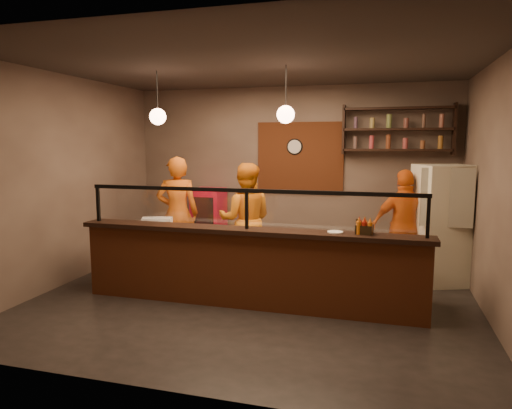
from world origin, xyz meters
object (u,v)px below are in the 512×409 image
(condiment_caddy, at_px, (364,229))
(pepper_mill, at_px, (357,226))
(fridge, at_px, (442,225))
(pizza_dough, at_px, (309,236))
(cook_right, at_px, (405,226))
(cook_mid, at_px, (245,220))
(red_cooler, at_px, (209,222))
(cook_left, at_px, (178,213))
(wall_clock, at_px, (295,147))

(condiment_caddy, distance_m, pepper_mill, 0.10)
(fridge, distance_m, pizza_dough, 2.27)
(cook_right, bearing_deg, fridge, 166.99)
(pepper_mill, bearing_deg, fridge, 55.51)
(cook_mid, relative_size, fridge, 1.00)
(cook_mid, relative_size, pizza_dough, 3.92)
(pizza_dough, xyz_separation_m, pepper_mill, (0.67, -0.43, 0.24))
(condiment_caddy, bearing_deg, pepper_mill, 161.33)
(red_cooler, distance_m, pepper_mill, 3.78)
(cook_right, distance_m, pizza_dough, 1.84)
(cook_left, xyz_separation_m, cook_right, (3.72, 0.35, -0.09))
(cook_mid, distance_m, cook_right, 2.53)
(pizza_dough, bearing_deg, condiment_caddy, -31.45)
(wall_clock, height_order, pepper_mill, wall_clock)
(wall_clock, xyz_separation_m, cook_left, (-1.77, -1.31, -1.13))
(cook_right, xyz_separation_m, red_cooler, (-3.55, 0.65, -0.22))
(red_cooler, xyz_separation_m, pizza_dough, (2.24, -1.93, 0.25))
(wall_clock, height_order, red_cooler, wall_clock)
(fridge, bearing_deg, pizza_dough, -165.74)
(condiment_caddy, xyz_separation_m, pepper_mill, (-0.09, 0.03, 0.03))
(cook_left, height_order, cook_right, cook_left)
(red_cooler, bearing_deg, pepper_mill, -36.70)
(cook_right, relative_size, condiment_caddy, 8.74)
(wall_clock, bearing_deg, pepper_mill, -63.97)
(red_cooler, relative_size, condiment_caddy, 6.52)
(wall_clock, xyz_separation_m, pizza_dough, (0.64, -2.24, -1.19))
(cook_left, distance_m, cook_mid, 1.23)
(cook_left, relative_size, pizza_dough, 4.11)
(cook_left, bearing_deg, cook_right, 165.48)
(cook_left, xyz_separation_m, condiment_caddy, (3.17, -1.40, 0.14))
(cook_right, height_order, fridge, fridge)
(cook_right, relative_size, pepper_mill, 9.85)
(fridge, xyz_separation_m, pepper_mill, (-1.19, -1.74, 0.23))
(wall_clock, distance_m, condiment_caddy, 3.20)
(red_cooler, bearing_deg, cook_right, -7.87)
(cook_right, bearing_deg, cook_mid, -6.16)
(wall_clock, relative_size, cook_mid, 0.16)
(pepper_mill, bearing_deg, condiment_caddy, -18.67)
(wall_clock, distance_m, pizza_dough, 2.62)
(condiment_caddy, relative_size, pepper_mill, 1.13)
(cook_mid, xyz_separation_m, cook_right, (2.50, 0.38, -0.04))
(wall_clock, bearing_deg, pizza_dough, -74.10)
(fridge, distance_m, red_cooler, 4.15)
(wall_clock, distance_m, red_cooler, 2.17)
(condiment_caddy, bearing_deg, cook_left, 156.24)
(cook_mid, bearing_deg, pepper_mill, 132.07)
(pizza_dough, height_order, pepper_mill, pepper_mill)
(condiment_caddy, bearing_deg, pizza_dough, 148.55)
(pizza_dough, relative_size, pepper_mill, 2.64)
(cook_mid, xyz_separation_m, pizza_dough, (1.19, -0.90, -0.02))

